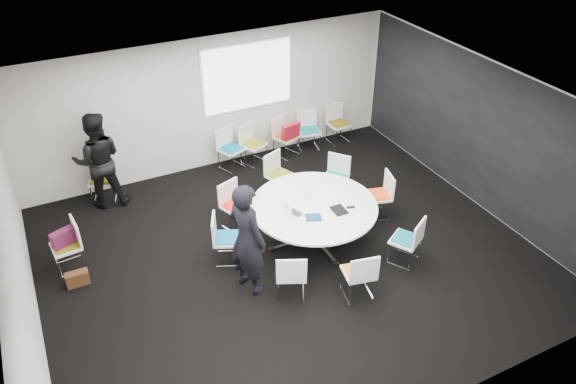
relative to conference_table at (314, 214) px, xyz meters
name	(u,v)px	position (x,y,z in m)	size (l,w,h in m)	color
room_shell	(293,185)	(-0.50, -0.20, 0.86)	(8.08, 7.08, 2.88)	black
conference_table	(314,214)	(0.00, 0.00, 0.00)	(2.19, 2.19, 0.73)	silver
projection_screen	(248,77)	(0.20, 3.26, 1.31)	(1.90, 0.03, 1.35)	white
chair_ring_a	(377,203)	(1.42, 0.10, -0.26)	(0.55, 0.56, 0.88)	silver
chair_ring_b	(335,186)	(1.01, 0.97, -0.26)	(0.64, 0.64, 0.88)	silver
chair_ring_c	(280,183)	(0.09, 1.56, -0.26)	(0.60, 0.59, 0.88)	silver
chair_ring_d	(236,214)	(-1.07, 0.96, -0.26)	(0.59, 0.58, 0.88)	silver
chair_ring_e	(227,247)	(-1.57, 0.15, -0.26)	(0.59, 0.60, 0.88)	silver
chair_ring_f	(291,282)	(-0.99, -1.10, -0.26)	(0.61, 0.60, 0.88)	silver
chair_ring_g	(358,281)	(-0.05, -1.55, -0.26)	(0.54, 0.53, 0.88)	silver
chair_ring_h	(405,248)	(1.09, -1.21, -0.26)	(0.62, 0.62, 0.88)	silver
chair_back_a	(231,156)	(-0.38, 2.96, -0.26)	(0.59, 0.59, 0.88)	silver
chair_back_b	(253,151)	(0.13, 2.95, -0.26)	(0.61, 0.60, 0.88)	silver
chair_back_c	(286,144)	(0.91, 2.93, -0.26)	(0.60, 0.59, 0.88)	silver
chair_back_d	(309,138)	(1.50, 2.97, -0.26)	(0.54, 0.53, 0.88)	silver
chair_back_e	(338,131)	(2.27, 2.97, -0.26)	(0.48, 0.47, 0.88)	silver
chair_spare_left	(69,254)	(-3.97, 1.13, -0.26)	(0.49, 0.50, 0.88)	silver
chair_person_back	(103,187)	(-3.06, 2.96, -0.26)	(0.58, 0.57, 0.88)	silver
person_main	(247,239)	(-1.50, -0.62, 0.43)	(0.70, 0.46, 1.92)	black
person_back	(98,160)	(-3.06, 2.79, 0.42)	(0.93, 0.72, 1.91)	black
laptop	(296,211)	(-0.37, -0.02, 0.21)	(0.30, 0.20, 0.02)	#333338
laptop_lid	(287,207)	(-0.52, -0.02, 0.32)	(0.30, 0.02, 0.22)	silver
notebook_black	(339,210)	(0.30, -0.33, 0.20)	(0.22, 0.30, 0.02)	black
tablet_folio	(313,217)	(-0.19, -0.32, 0.21)	(0.26, 0.20, 0.03)	navy
papers_right	(327,190)	(0.44, 0.32, 0.20)	(0.30, 0.21, 0.00)	white
papers_front	(349,199)	(0.64, -0.10, 0.20)	(0.30, 0.21, 0.00)	white
cup	(308,196)	(0.01, 0.23, 0.24)	(0.08, 0.08, 0.09)	white
phone	(351,207)	(0.53, -0.34, 0.20)	(0.14, 0.07, 0.01)	black
maroon_bag	(63,238)	(-3.99, 1.13, 0.08)	(0.40, 0.14, 0.28)	#521536
brown_bag	(78,278)	(-3.94, 0.65, -0.42)	(0.36, 0.16, 0.24)	#3E2513
red_jacket	(291,131)	(0.92, 2.71, 0.16)	(0.44, 0.10, 0.35)	maroon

